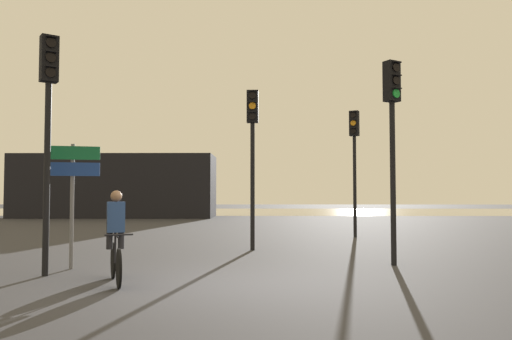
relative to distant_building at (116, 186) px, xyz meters
The scene contains 9 objects.
ground_plane 25.50m from the distant_building, 69.74° to the right, with size 120.00×120.00×0.00m, color #333338.
water_strip 13.47m from the distant_building, 48.65° to the left, with size 80.00×16.00×0.01m, color #9E937F.
distant_building is the anchor object (origin of this frame).
traffic_light_center 20.78m from the distant_building, 63.68° to the right, with size 0.33×0.34×4.43m.
traffic_light_near_left 23.54m from the distant_building, 76.88° to the right, with size 0.40×0.42×4.62m.
traffic_light_near_right 24.74m from the distant_building, 60.05° to the right, with size 0.40×0.42×4.50m.
traffic_light_far_right 19.41m from the distant_building, 48.72° to the right, with size 0.39×0.41×4.52m.
direction_sign_post 22.73m from the distant_building, 75.98° to the right, with size 1.07×0.30×2.60m.
cyclist 24.59m from the distant_building, 73.75° to the right, with size 0.73×1.61×1.62m.
Camera 1 is at (0.64, -8.54, 1.58)m, focal length 35.00 mm.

